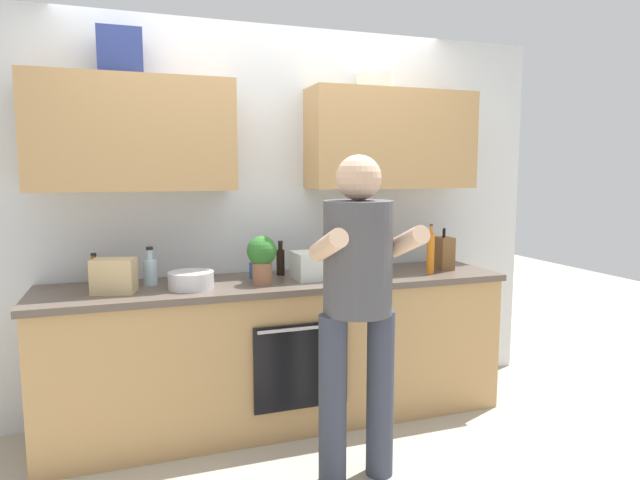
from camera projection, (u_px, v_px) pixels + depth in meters
ground_plane at (282, 419)px, 3.49m from camera, size 12.00×12.00×0.00m
back_wall_unit at (268, 182)px, 3.56m from camera, size 4.00×0.38×2.50m
counter at (282, 350)px, 3.43m from camera, size 2.84×0.67×0.90m
person_standing at (358, 292)px, 2.70m from camera, size 0.49×0.45×1.64m
bottle_syrup at (94, 272)px, 3.22m from camera, size 0.07×0.07×0.19m
bottle_soy at (281, 261)px, 3.52m from camera, size 0.05×0.05×0.22m
bottle_juice at (431, 253)px, 3.57m from camera, size 0.05×0.05×0.32m
bottle_oil at (386, 255)px, 3.54m from camera, size 0.07×0.07×0.29m
bottle_soda at (367, 254)px, 3.50m from camera, size 0.05×0.05×0.32m
bottle_water at (150, 271)px, 3.22m from camera, size 0.08×0.08×0.23m
cup_stoneware at (348, 267)px, 3.61m from camera, size 0.09×0.09×0.08m
cup_tea at (255, 270)px, 3.42m from camera, size 0.07×0.07×0.10m
mixing_bowl at (191, 280)px, 3.12m from camera, size 0.26×0.26×0.10m
knife_block at (443, 253)px, 3.74m from camera, size 0.10×0.14×0.28m
potted_herb at (262, 256)px, 3.23m from camera, size 0.18×0.18×0.29m
grocery_bag_produce at (314, 265)px, 3.40m from camera, size 0.26×0.23×0.17m
grocery_bag_bread at (114, 276)px, 3.00m from camera, size 0.25×0.20×0.19m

